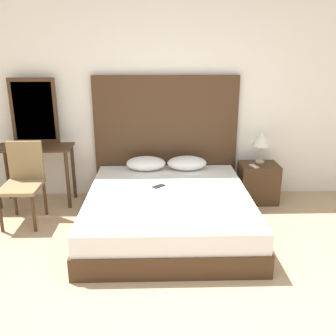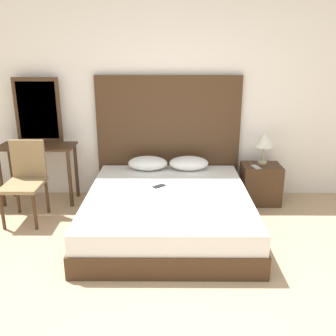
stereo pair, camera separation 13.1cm
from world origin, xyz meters
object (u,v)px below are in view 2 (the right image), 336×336
object	(u,v)px
table_lamp	(264,140)
phone_on_nightstand	(256,167)
vanity_desk	(38,157)
chair	(26,177)
nightstand	(260,184)
phone_on_bed	(159,186)
bed	(168,211)

from	to	relation	value
table_lamp	phone_on_nightstand	distance (m)	0.36
vanity_desk	chair	bearing A→B (deg)	-88.46
nightstand	chair	xyz separation A→B (m)	(-2.81, -0.46, 0.26)
phone_on_bed	vanity_desk	bearing A→B (deg)	159.66
phone_on_bed	chair	bearing A→B (deg)	176.63
bed	nightstand	xyz separation A→B (m)	(1.18, 0.74, 0.04)
phone_on_nightstand	chair	xyz separation A→B (m)	(-2.71, -0.36, -0.00)
bed	nightstand	size ratio (longest dim) A/B	3.91
table_lamp	chair	xyz separation A→B (m)	(-2.83, -0.53, -0.30)
bed	phone_on_nightstand	bearing A→B (deg)	30.78
nightstand	chair	bearing A→B (deg)	-170.76
bed	chair	world-z (taller)	chair
phone_on_bed	table_lamp	distance (m)	1.49
nightstand	table_lamp	bearing A→B (deg)	74.45
phone_on_nightstand	chair	world-z (taller)	chair
bed	table_lamp	distance (m)	1.57
nightstand	chair	distance (m)	2.85
bed	phone_on_bed	distance (m)	0.31
table_lamp	vanity_desk	xyz separation A→B (m)	(-2.84, -0.05, -0.21)
phone_on_nightstand	nightstand	bearing A→B (deg)	44.70
table_lamp	vanity_desk	size ratio (longest dim) A/B	0.43
phone_on_bed	nightstand	distance (m)	1.40
bed	phone_on_bed	xyz separation A→B (m)	(-0.10, 0.19, 0.22)
phone_on_bed	vanity_desk	distance (m)	1.65
bed	chair	distance (m)	1.68
phone_on_bed	vanity_desk	size ratio (longest dim) A/B	0.17
table_lamp	phone_on_bed	bearing A→B (deg)	-154.46
bed	table_lamp	size ratio (longest dim) A/B	4.91
nightstand	phone_on_nightstand	xyz separation A→B (m)	(-0.10, -0.09, 0.26)
phone_on_bed	chair	xyz separation A→B (m)	(-1.53, 0.09, 0.08)
nightstand	table_lamp	world-z (taller)	table_lamp
vanity_desk	bed	bearing A→B (deg)	-24.94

